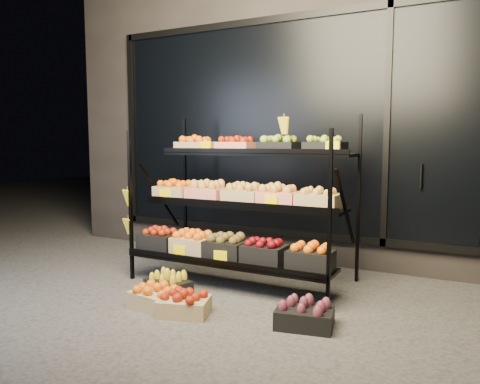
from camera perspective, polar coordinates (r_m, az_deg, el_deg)
The scene contains 7 objects.
ground at distance 4.26m, azimuth -3.78°, elevation -12.96°, with size 24.00×24.00×0.00m, color #514F4C.
building at distance 6.38m, azimuth 8.43°, elevation 9.29°, with size 6.00×2.08×3.50m.
display_rack at distance 4.59m, azimuth -0.15°, elevation -1.42°, with size 2.18×1.02×1.75m.
floor_crate_left at distance 4.08m, azimuth -10.18°, elevation -12.46°, with size 0.45×0.36×0.21m.
floor_crate_midleft at distance 4.40m, azimuth -8.74°, elevation -11.07°, with size 0.47×0.41×0.20m.
floor_crate_midright at distance 3.90m, azimuth -6.84°, elevation -13.33°, with size 0.47×0.40×0.20m.
floor_crate_right at distance 3.67m, azimuth 7.89°, elevation -14.55°, with size 0.47×0.39×0.21m.
Camera 1 is at (2.10, -3.43, 1.39)m, focal length 35.00 mm.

